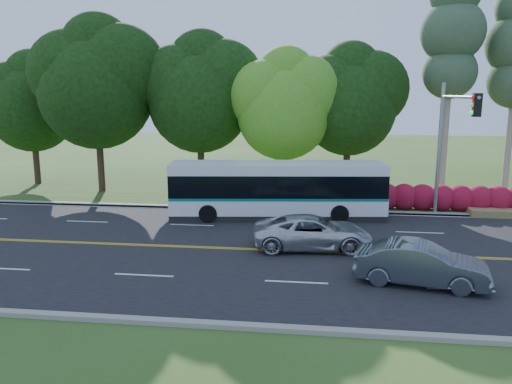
# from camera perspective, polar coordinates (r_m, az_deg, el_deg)

# --- Properties ---
(ground) EXTENTS (120.00, 120.00, 0.00)m
(ground) POSITION_cam_1_polar(r_m,az_deg,el_deg) (20.97, 6.43, -6.82)
(ground) COLOR #2A4A18
(ground) RESTS_ON ground
(road) EXTENTS (60.00, 14.00, 0.02)m
(road) POSITION_cam_1_polar(r_m,az_deg,el_deg) (20.97, 6.43, -6.79)
(road) COLOR black
(road) RESTS_ON ground
(curb_north) EXTENTS (60.00, 0.30, 0.15)m
(curb_north) POSITION_cam_1_polar(r_m,az_deg,el_deg) (27.84, 6.63, -2.11)
(curb_north) COLOR gray
(curb_north) RESTS_ON ground
(curb_south) EXTENTS (60.00, 0.30, 0.15)m
(curb_south) POSITION_cam_1_polar(r_m,az_deg,el_deg) (14.31, 6.03, -15.43)
(curb_south) COLOR gray
(curb_south) RESTS_ON ground
(grass_verge) EXTENTS (60.00, 4.00, 0.10)m
(grass_verge) POSITION_cam_1_polar(r_m,az_deg,el_deg) (29.65, 6.67, -1.34)
(grass_verge) COLOR #2A4A18
(grass_verge) RESTS_ON ground
(lane_markings) EXTENTS (57.60, 13.82, 0.00)m
(lane_markings) POSITION_cam_1_polar(r_m,az_deg,el_deg) (20.96, 6.17, -6.76)
(lane_markings) COLOR gold
(lane_markings) RESTS_ON road
(tree_row) EXTENTS (44.70, 9.10, 13.84)m
(tree_row) POSITION_cam_1_polar(r_m,az_deg,el_deg) (32.50, -2.32, 11.70)
(tree_row) COLOR #332116
(tree_row) RESTS_ON ground
(bougainvillea_hedge) EXTENTS (9.50, 2.25, 1.50)m
(bougainvillea_hedge) POSITION_cam_1_polar(r_m,az_deg,el_deg) (29.53, 20.76, -0.73)
(bougainvillea_hedge) COLOR maroon
(bougainvillea_hedge) RESTS_ON ground
(traffic_signal) EXTENTS (0.42, 6.10, 7.00)m
(traffic_signal) POSITION_cam_1_polar(r_m,az_deg,el_deg) (26.19, 21.28, 6.54)
(traffic_signal) COLOR gray
(traffic_signal) RESTS_ON ground
(transit_bus) EXTENTS (11.30, 3.68, 2.90)m
(transit_bus) POSITION_cam_1_polar(r_m,az_deg,el_deg) (26.10, 2.43, 0.16)
(transit_bus) COLOR white
(transit_bus) RESTS_ON road
(sedan) EXTENTS (4.65, 2.39, 1.46)m
(sedan) POSITION_cam_1_polar(r_m,az_deg,el_deg) (18.09, 18.33, -7.81)
(sedan) COLOR slate
(sedan) RESTS_ON road
(suv) EXTENTS (5.20, 2.81, 1.39)m
(suv) POSITION_cam_1_polar(r_m,az_deg,el_deg) (21.24, 6.51, -4.57)
(suv) COLOR silver
(suv) RESTS_ON road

